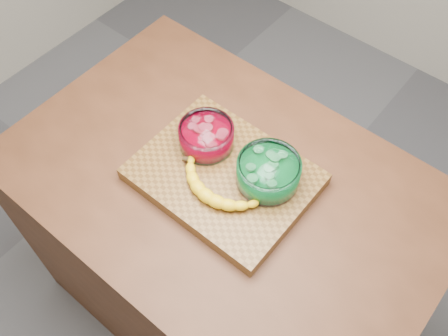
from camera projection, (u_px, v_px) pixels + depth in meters
The scene contains 6 objects.
ground at pixel (224, 298), 2.09m from camera, with size 3.50×3.50×0.00m, color #5B5C60.
counter at pixel (224, 252), 1.72m from camera, with size 1.20×0.80×0.90m, color #502B18.
cutting_board at pixel (224, 176), 1.33m from camera, with size 0.45×0.35×0.04m, color brown.
bowl_red at pixel (206, 136), 1.34m from camera, with size 0.15×0.15×0.07m.
bowl_green at pixel (268, 172), 1.27m from camera, with size 0.16×0.16×0.08m.
banana at pixel (214, 188), 1.26m from camera, with size 0.27×0.12×0.04m, color yellow, non-canonical shape.
Camera 1 is at (0.47, -0.57, 2.03)m, focal length 40.00 mm.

